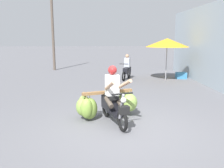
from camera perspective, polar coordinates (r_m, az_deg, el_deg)
name	(u,v)px	position (r m, az deg, el deg)	size (l,w,h in m)	color
ground_plane	(124,129)	(6.12, 2.89, -10.93)	(120.00, 120.00, 0.00)	slate
motorbike_main_loaded	(109,103)	(6.72, -0.63, -4.56)	(1.84, 2.02, 1.58)	black
motorbike_distant_ahead_left	(127,69)	(13.21, 3.63, 3.61)	(0.76, 1.54, 1.40)	black
market_umbrella_near_shop	(167,43)	(13.09, 13.26, 9.76)	(2.31, 2.31, 2.28)	#99999E
produce_crate	(181,76)	(13.97, 16.43, 1.98)	(0.56, 0.40, 0.36)	teal
utility_pole	(53,27)	(17.43, -14.23, 13.29)	(0.18, 0.18, 6.09)	brown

